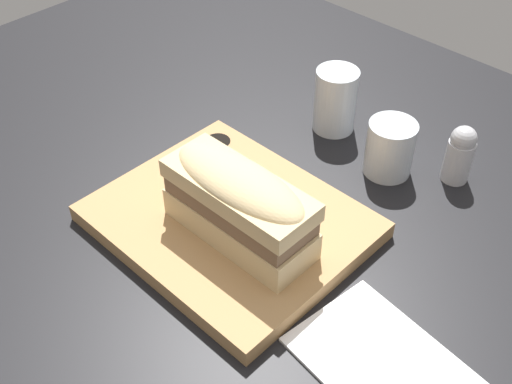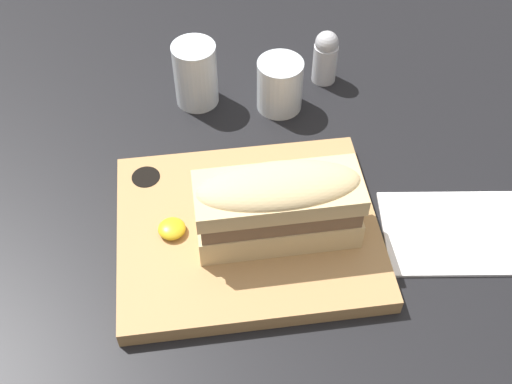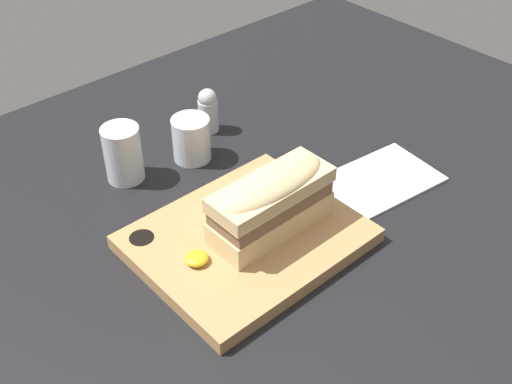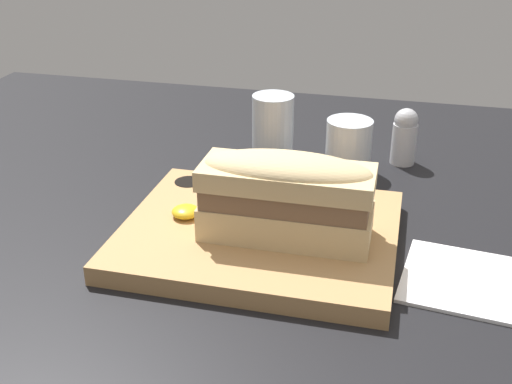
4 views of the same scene
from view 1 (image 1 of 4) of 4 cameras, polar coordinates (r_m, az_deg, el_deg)
The scene contains 8 objects.
dining_table at distance 73.79cm, azimuth -2.00°, elevation -7.41°, with size 144.55×121.35×2.00cm.
serving_board at distance 76.94cm, azimuth -2.35°, elevation -2.57°, with size 30.03×24.89×2.22cm.
sandwich at distance 70.20cm, azimuth -1.50°, elevation -0.88°, with size 18.12×7.19×9.49cm.
mustard_dollop at distance 80.69cm, azimuth -6.64°, elevation 1.29°, with size 3.18×3.18×1.27cm.
water_glass at distance 91.74cm, azimuth 7.04°, elevation 7.78°, with size 6.01×6.01×9.26cm.
wine_glass at distance 85.28cm, azimuth 11.78°, elevation 3.65°, with size 6.31×6.31×7.47cm.
napkin at distance 66.21cm, azimuth 11.74°, elevation -15.16°, with size 20.19×14.42×0.40cm.
salt_shaker at distance 85.79cm, azimuth 17.67°, elevation 3.28°, with size 3.49×3.49×8.14cm.
Camera 1 is at (35.36, -32.97, 56.74)cm, focal length 45.00 mm.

